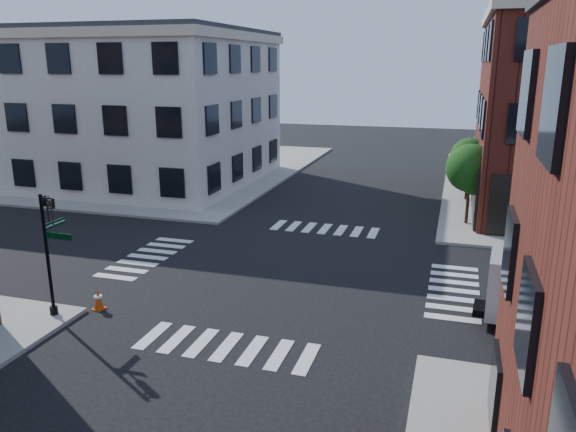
% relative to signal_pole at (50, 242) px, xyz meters
% --- Properties ---
extents(ground, '(120.00, 120.00, 0.00)m').
position_rel_signal_pole_xyz_m(ground, '(6.72, 6.68, -2.86)').
color(ground, black).
rests_on(ground, ground).
extents(sidewalk_nw, '(30.00, 30.00, 0.15)m').
position_rel_signal_pole_xyz_m(sidewalk_nw, '(-14.28, 27.68, -2.78)').
color(sidewalk_nw, gray).
rests_on(sidewalk_nw, ground).
extents(building_nw, '(22.00, 16.00, 11.00)m').
position_rel_signal_pole_xyz_m(building_nw, '(-12.28, 22.68, 2.64)').
color(building_nw, beige).
rests_on(building_nw, ground).
extents(tree_near, '(2.69, 2.69, 4.49)m').
position_rel_signal_pole_xyz_m(tree_near, '(14.28, 16.65, 0.30)').
color(tree_near, black).
rests_on(tree_near, ground).
extents(tree_far, '(2.43, 2.43, 4.07)m').
position_rel_signal_pole_xyz_m(tree_far, '(14.28, 22.65, 0.02)').
color(tree_far, black).
rests_on(tree_far, ground).
extents(signal_pole, '(1.29, 1.24, 4.60)m').
position_rel_signal_pole_xyz_m(signal_pole, '(0.00, 0.00, 0.00)').
color(signal_pole, black).
rests_on(signal_pole, ground).
extents(traffic_cone, '(0.48, 0.48, 0.78)m').
position_rel_signal_pole_xyz_m(traffic_cone, '(1.02, 0.98, -2.48)').
color(traffic_cone, '#CB4009').
rests_on(traffic_cone, ground).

